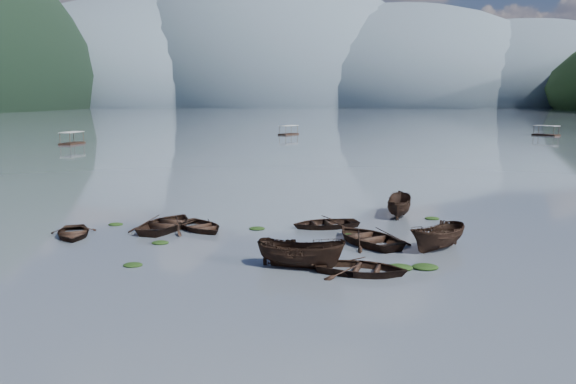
{
  "coord_description": "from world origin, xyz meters",
  "views": [
    {
      "loc": [
        1.22,
        -24.88,
        7.97
      ],
      "look_at": [
        0.0,
        12.0,
        2.0
      ],
      "focal_mm": 35.0,
      "sensor_mm": 36.0,
      "label": 1
    }
  ],
  "objects_px": {
    "rowboat_3": "(368,243)",
    "pontoon_left": "(72,144)",
    "pontoon_centre": "(289,135)",
    "rowboat_0": "(73,236)"
  },
  "relations": [
    {
      "from": "rowboat_0",
      "to": "pontoon_left",
      "type": "relative_size",
      "value": 0.67
    },
    {
      "from": "rowboat_0",
      "to": "pontoon_centre",
      "type": "xyz_separation_m",
      "value": [
        9.56,
        103.64,
        0.0
      ]
    },
    {
      "from": "pontoon_left",
      "to": "rowboat_3",
      "type": "bearing_deg",
      "value": -51.29
    },
    {
      "from": "rowboat_3",
      "to": "rowboat_0",
      "type": "bearing_deg",
      "value": -33.34
    },
    {
      "from": "pontoon_left",
      "to": "pontoon_centre",
      "type": "xyz_separation_m",
      "value": [
        39.72,
        31.71,
        0.0
      ]
    },
    {
      "from": "pontoon_left",
      "to": "pontoon_centre",
      "type": "relative_size",
      "value": 1.03
    },
    {
      "from": "rowboat_3",
      "to": "pontoon_left",
      "type": "height_order",
      "value": "pontoon_left"
    },
    {
      "from": "rowboat_3",
      "to": "pontoon_left",
      "type": "relative_size",
      "value": 0.87
    },
    {
      "from": "pontoon_centre",
      "to": "rowboat_3",
      "type": "bearing_deg",
      "value": -52.11
    },
    {
      "from": "rowboat_0",
      "to": "rowboat_3",
      "type": "distance_m",
      "value": 17.48
    }
  ]
}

